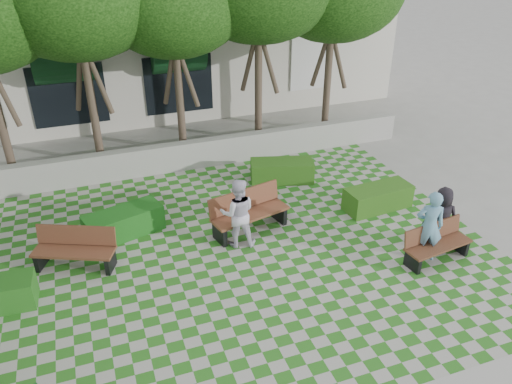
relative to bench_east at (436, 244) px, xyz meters
name	(u,v)px	position (x,y,z in m)	size (l,w,h in m)	color
ground	(258,280)	(-4.25, 0.69, -0.43)	(90.00, 90.00, 0.00)	gray
lawn	(244,255)	(-4.25, 1.69, -0.43)	(12.00, 12.00, 0.00)	#2B721E
retaining_wall	(192,154)	(-4.25, 6.89, 0.02)	(15.00, 0.36, 0.90)	#9E9B93
bench_east	(436,244)	(0.00, 0.00, 0.00)	(1.77, 0.79, 0.90)	#512D1C
bench_mid	(249,212)	(-3.76, 2.72, 0.09)	(2.17, 1.15, 1.08)	brown
bench_west	(75,249)	(-8.05, 2.62, 0.04)	(1.95, 1.32, 0.98)	#59301E
hedge_east	(378,198)	(0.00, 2.53, -0.10)	(1.90, 0.76, 0.66)	#265416
hedge_midright	(282,171)	(-1.88, 4.99, -0.10)	(1.91, 0.76, 0.67)	#255316
hedge_midleft	(124,223)	(-6.84, 3.61, -0.09)	(1.95, 0.78, 0.68)	#155115
person_blue	(429,226)	(-0.21, 0.12, 0.47)	(0.66, 0.43, 1.81)	#669DBA
person_dark	(441,218)	(0.42, 0.47, 0.36)	(0.78, 0.51, 1.59)	black
person_white	(238,213)	(-4.22, 2.19, 0.47)	(0.88, 0.68, 1.80)	silver
tree_row	(114,5)	(-6.11, 6.64, 4.75)	(17.70, 13.40, 7.41)	#47382B
building	(168,38)	(-3.32, 14.77, 2.08)	(18.00, 8.92, 5.15)	beige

